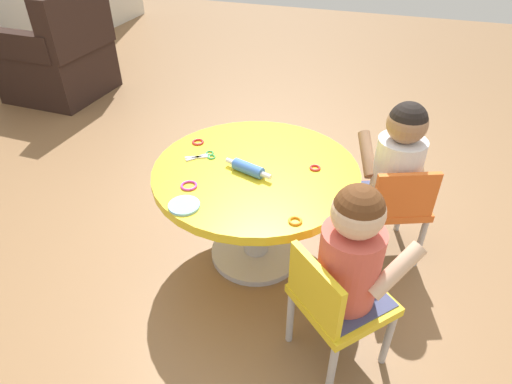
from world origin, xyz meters
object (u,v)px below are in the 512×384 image
(craft_table, at_px, (256,191))
(armchair_dark, at_px, (61,59))
(child_chair_right, at_px, (393,204))
(seated_child_right, at_px, (399,157))
(craft_scissors, at_px, (205,156))
(child_chair_left, at_px, (335,302))
(seated_child_left, at_px, (352,251))
(rolling_pin, at_px, (248,168))

(craft_table, bearing_deg, armchair_dark, 57.60)
(child_chair_right, distance_m, seated_child_right, 0.23)
(seated_child_right, height_order, armchair_dark, armchair_dark)
(armchair_dark, bearing_deg, craft_scissors, -125.27)
(child_chair_left, bearing_deg, seated_child_right, -11.16)
(seated_child_left, distance_m, seated_child_right, 0.67)
(seated_child_left, bearing_deg, child_chair_left, 137.96)
(child_chair_left, height_order, craft_scissors, child_chair_left)
(craft_table, xyz_separation_m, craft_scissors, (0.02, 0.25, 0.12))
(child_chair_left, height_order, armchair_dark, armchair_dark)
(craft_table, height_order, rolling_pin, rolling_pin)
(armchair_dark, relative_size, craft_scissors, 6.13)
(seated_child_left, relative_size, seated_child_right, 1.00)
(seated_child_right, xyz_separation_m, rolling_pin, (-0.29, 0.60, -0.00))
(seated_child_left, bearing_deg, rolling_pin, 52.99)
(child_chair_left, relative_size, armchair_dark, 0.63)
(seated_child_left, distance_m, child_chair_right, 0.67)
(armchair_dark, bearing_deg, rolling_pin, -123.54)
(child_chair_right, distance_m, craft_scissors, 0.89)
(child_chair_left, xyz_separation_m, rolling_pin, (0.40, 0.46, 0.22))
(seated_child_right, bearing_deg, armchair_dark, 67.66)
(craft_table, height_order, seated_child_left, seated_child_left)
(craft_table, bearing_deg, rolling_pin, 158.39)
(child_chair_left, bearing_deg, child_chair_right, -13.04)
(child_chair_right, height_order, seated_child_right, seated_child_right)
(child_chair_right, bearing_deg, child_chair_left, 166.96)
(seated_child_left, height_order, craft_scissors, seated_child_left)
(craft_table, relative_size, craft_scissors, 6.45)
(armchair_dark, height_order, rolling_pin, armchair_dark)
(craft_scissors, bearing_deg, seated_child_right, -74.98)
(child_chair_right, bearing_deg, seated_child_right, 22.28)
(rolling_pin, bearing_deg, craft_table, -21.61)
(craft_scissors, bearing_deg, child_chair_right, -77.61)
(seated_child_left, height_order, armchair_dark, armchair_dark)
(child_chair_right, height_order, rolling_pin, rolling_pin)
(craft_table, xyz_separation_m, seated_child_left, (-0.42, -0.47, 0.15))
(craft_table, bearing_deg, child_chair_right, -70.89)
(child_chair_left, relative_size, seated_child_left, 1.05)
(rolling_pin, xyz_separation_m, craft_scissors, (0.07, 0.23, -0.02))
(child_chair_right, height_order, craft_scissors, child_chair_right)
(seated_child_left, bearing_deg, craft_table, 48.44)
(rolling_pin, bearing_deg, child_chair_left, -130.74)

